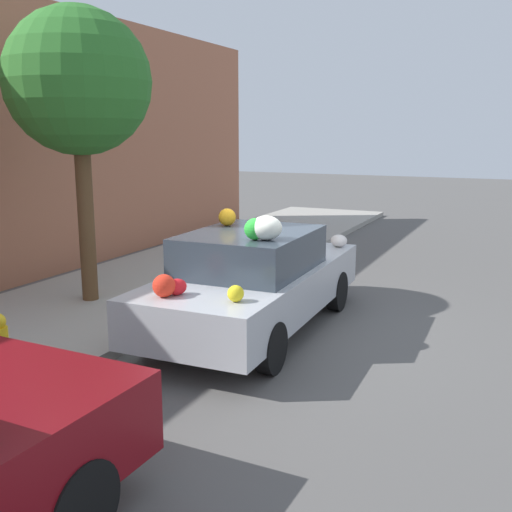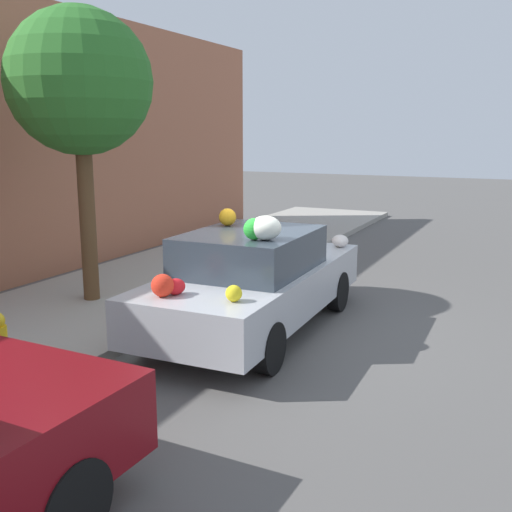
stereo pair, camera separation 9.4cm
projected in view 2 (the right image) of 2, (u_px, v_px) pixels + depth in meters
name	position (u px, v px, depth m)	size (l,w,h in m)	color
ground_plane	(258.00, 330.00, 8.18)	(60.00, 60.00, 0.00)	#565451
sidewalk_curb	(102.00, 301.00, 9.32)	(24.00, 3.20, 0.13)	#9E998E
street_tree	(80.00, 84.00, 8.59)	(2.10, 2.10, 4.28)	brown
art_car	(255.00, 279.00, 8.02)	(4.30, 1.78, 1.68)	#B7BABF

